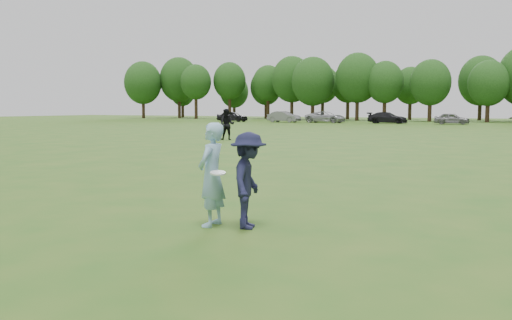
{
  "coord_description": "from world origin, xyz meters",
  "views": [
    {
      "loc": [
        4.23,
        -8.13,
        2.11
      ],
      "look_at": [
        -0.47,
        1.01,
        1.1
      ],
      "focal_mm": 38.0,
      "sensor_mm": 36.0,
      "label": 1
    }
  ],
  "objects_px": {
    "car_d": "(387,118)",
    "defender": "(248,180)",
    "thrower": "(212,175)",
    "car_e": "(452,119)",
    "car_a": "(232,116)",
    "car_c": "(326,117)",
    "car_b": "(284,117)",
    "player_far_a": "(227,124)"
  },
  "relations": [
    {
      "from": "car_c",
      "to": "car_a",
      "type": "bearing_deg",
      "value": 97.61
    },
    {
      "from": "car_d",
      "to": "player_far_a",
      "type": "bearing_deg",
      "value": 178.17
    },
    {
      "from": "defender",
      "to": "thrower",
      "type": "bearing_deg",
      "value": 84.14
    },
    {
      "from": "car_c",
      "to": "player_far_a",
      "type": "bearing_deg",
      "value": -167.34
    },
    {
      "from": "car_a",
      "to": "car_c",
      "type": "bearing_deg",
      "value": -83.46
    },
    {
      "from": "car_b",
      "to": "car_c",
      "type": "height_order",
      "value": "car_b"
    },
    {
      "from": "defender",
      "to": "car_a",
      "type": "distance_m",
      "value": 68.05
    },
    {
      "from": "player_far_a",
      "to": "car_b",
      "type": "bearing_deg",
      "value": 93.98
    },
    {
      "from": "car_a",
      "to": "car_b",
      "type": "relative_size",
      "value": 0.97
    },
    {
      "from": "player_far_a",
      "to": "car_c",
      "type": "relative_size",
      "value": 0.37
    },
    {
      "from": "defender",
      "to": "player_far_a",
      "type": "relative_size",
      "value": 0.85
    },
    {
      "from": "car_b",
      "to": "car_e",
      "type": "xyz_separation_m",
      "value": [
        21.71,
        0.9,
        -0.07
      ]
    },
    {
      "from": "car_c",
      "to": "car_e",
      "type": "xyz_separation_m",
      "value": [
        15.92,
        0.14,
        -0.06
      ]
    },
    {
      "from": "player_far_a",
      "to": "car_e",
      "type": "height_order",
      "value": "player_far_a"
    },
    {
      "from": "car_d",
      "to": "defender",
      "type": "bearing_deg",
      "value": -169.4
    },
    {
      "from": "player_far_a",
      "to": "car_a",
      "type": "distance_m",
      "value": 42.87
    },
    {
      "from": "thrower",
      "to": "car_c",
      "type": "bearing_deg",
      "value": -167.32
    },
    {
      "from": "car_c",
      "to": "car_e",
      "type": "height_order",
      "value": "car_c"
    },
    {
      "from": "thrower",
      "to": "defender",
      "type": "relative_size",
      "value": 1.09
    },
    {
      "from": "car_e",
      "to": "thrower",
      "type": "bearing_deg",
      "value": -179.44
    },
    {
      "from": "car_c",
      "to": "car_d",
      "type": "relative_size",
      "value": 1.08
    },
    {
      "from": "car_b",
      "to": "car_d",
      "type": "distance_m",
      "value": 13.92
    },
    {
      "from": "car_a",
      "to": "car_d",
      "type": "bearing_deg",
      "value": -83.99
    },
    {
      "from": "car_b",
      "to": "defender",
      "type": "bearing_deg",
      "value": -150.32
    },
    {
      "from": "car_b",
      "to": "car_d",
      "type": "bearing_deg",
      "value": -78.43
    },
    {
      "from": "thrower",
      "to": "defender",
      "type": "bearing_deg",
      "value": 96.19
    },
    {
      "from": "defender",
      "to": "car_b",
      "type": "bearing_deg",
      "value": 6.29
    },
    {
      "from": "car_a",
      "to": "car_b",
      "type": "bearing_deg",
      "value": -84.73
    },
    {
      "from": "car_c",
      "to": "car_e",
      "type": "bearing_deg",
      "value": -87.62
    },
    {
      "from": "thrower",
      "to": "car_a",
      "type": "xyz_separation_m",
      "value": [
        -33.33,
        59.09,
        -0.16
      ]
    },
    {
      "from": "player_far_a",
      "to": "thrower",
      "type": "bearing_deg",
      "value": -75.51
    },
    {
      "from": "player_far_a",
      "to": "car_a",
      "type": "relative_size",
      "value": 0.44
    },
    {
      "from": "thrower",
      "to": "defender",
      "type": "height_order",
      "value": "thrower"
    },
    {
      "from": "car_a",
      "to": "car_e",
      "type": "bearing_deg",
      "value": -86.27
    },
    {
      "from": "defender",
      "to": "car_e",
      "type": "distance_m",
      "value": 60.63
    },
    {
      "from": "car_a",
      "to": "car_b",
      "type": "xyz_separation_m",
      "value": [
        7.79,
        0.61,
        -0.0
      ]
    },
    {
      "from": "car_a",
      "to": "player_far_a",
      "type": "bearing_deg",
      "value": -149.91
    },
    {
      "from": "thrower",
      "to": "car_b",
      "type": "bearing_deg",
      "value": -162.25
    },
    {
      "from": "defender",
      "to": "car_b",
      "type": "height_order",
      "value": "defender"
    },
    {
      "from": "thrower",
      "to": "car_b",
      "type": "distance_m",
      "value": 64.93
    },
    {
      "from": "player_far_a",
      "to": "car_e",
      "type": "relative_size",
      "value": 0.49
    },
    {
      "from": "thrower",
      "to": "car_b",
      "type": "relative_size",
      "value": 0.4
    }
  ]
}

